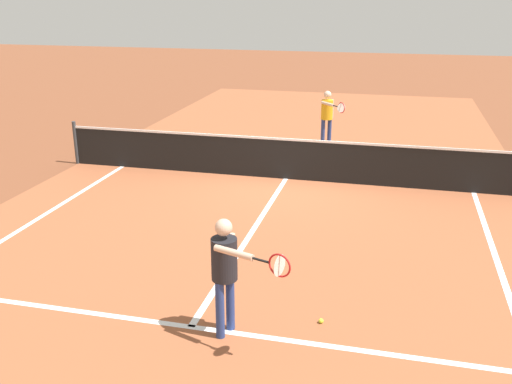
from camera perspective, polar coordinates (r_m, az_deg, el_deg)
The scene contains 8 objects.
ground_plane at distance 13.29m, azimuth 2.98°, elevation 1.31°, with size 60.00×60.00×0.00m, color brown.
court_surface_inbounds at distance 13.29m, azimuth 2.98°, elevation 1.32°, with size 10.62×24.40×0.00m, color #9E5433.
line_service_near at distance 7.64m, azimuth -6.46°, elevation -13.14°, with size 8.22×0.10×0.01m, color white.
line_center_service at distance 10.36m, azimuth -0.41°, elevation -3.96°, with size 0.10×6.40×0.01m, color white.
net at distance 13.15m, azimuth 3.01°, elevation 3.36°, with size 10.76×0.09×1.07m.
player_near at distance 7.01m, azimuth -2.97°, elevation -7.27°, with size 1.07×0.76×1.55m.
player_far at distance 16.06m, azimuth 7.09°, elevation 7.82°, with size 0.72×1.02×1.54m.
tennis_ball_mid_court at distance 7.71m, azimuth 6.46°, elevation -12.58°, with size 0.07×0.07×0.07m, color #CCE033.
Camera 1 is at (2.34, -12.43, 4.08)m, focal length 40.37 mm.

